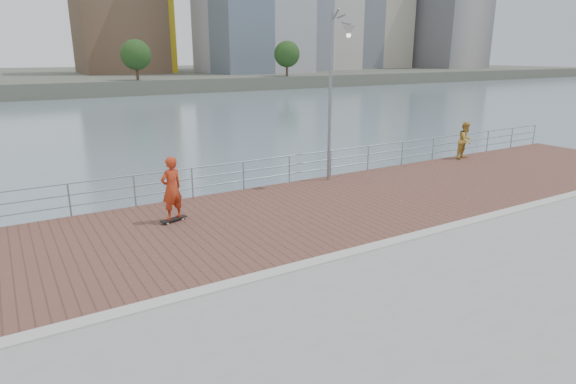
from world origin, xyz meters
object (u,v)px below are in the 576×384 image
guardrail (218,176)px  street_lamp (338,68)px  skateboarder (171,188)px  bystander (465,140)px

guardrail → street_lamp: (4.66, -0.96, 3.82)m
skateboarder → street_lamp: bearing=172.4°
guardrail → street_lamp: street_lamp is taller
guardrail → bystander: bearing=-2.7°
street_lamp → skateboarder: size_ratio=3.21×
guardrail → skateboarder: 3.34m
bystander → skateboarder: bearing=176.3°
street_lamp → bystander: 8.95m
bystander → street_lamp: bearing=172.8°
street_lamp → guardrail: bearing=168.3°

